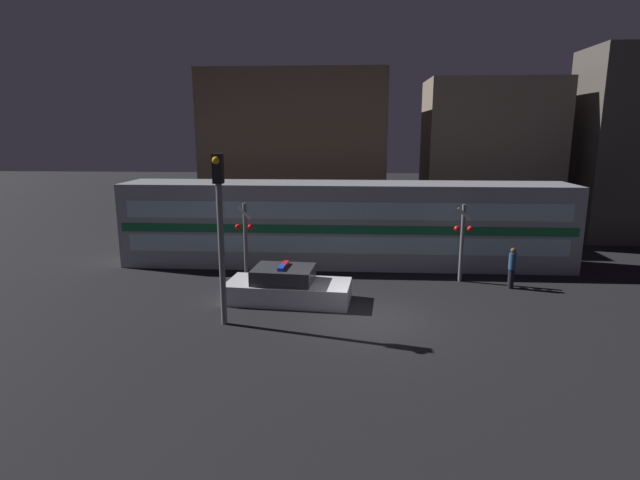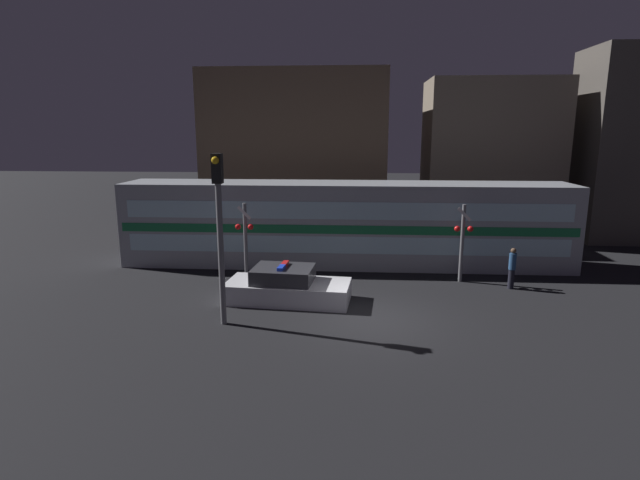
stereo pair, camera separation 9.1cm
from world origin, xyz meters
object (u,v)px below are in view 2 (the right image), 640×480
police_car (287,287)px  crossing_signal_near (462,239)px  traffic_light_corner (220,224)px  pedestrian (512,268)px  train (345,224)px

police_car → crossing_signal_near: crossing_signal_near is taller
police_car → traffic_light_corner: (-1.75, -2.33, 2.76)m
police_car → pedestrian: pedestrian is taller
police_car → pedestrian: size_ratio=2.81×
train → crossing_signal_near: bearing=-28.3°
pedestrian → crossing_signal_near: crossing_signal_near is taller
train → crossing_signal_near: (4.81, -2.59, -0.10)m
train → police_car: 5.96m
train → pedestrian: (6.60, -3.38, -1.05)m
pedestrian → crossing_signal_near: (-1.80, 0.79, 0.95)m
crossing_signal_near → traffic_light_corner: traffic_light_corner is taller
traffic_light_corner → crossing_signal_near: bearing=31.3°
train → pedestrian: 7.49m
police_car → crossing_signal_near: bearing=27.8°
traffic_light_corner → pedestrian: bearing=23.0°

